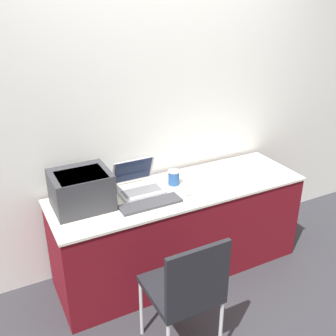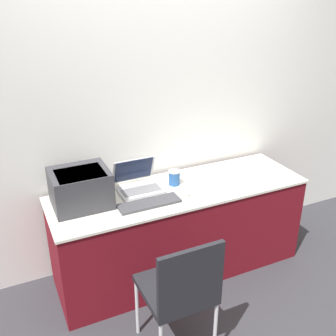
{
  "view_description": "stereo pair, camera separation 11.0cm",
  "coord_description": "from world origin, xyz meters",
  "px_view_note": "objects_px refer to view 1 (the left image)",
  "views": [
    {
      "loc": [
        -1.32,
        -2.06,
        2.17
      ],
      "look_at": [
        -0.09,
        0.33,
        0.94
      ],
      "focal_mm": 42.0,
      "sensor_mm": 36.0,
      "label": 1
    },
    {
      "loc": [
        -1.23,
        -2.11,
        2.17
      ],
      "look_at": [
        -0.09,
        0.33,
        0.94
      ],
      "focal_mm": 42.0,
      "sensor_mm": 36.0,
      "label": 2
    }
  ],
  "objects_px": {
    "laptop_left": "(138,183)",
    "coffee_cup": "(174,178)",
    "external_keyboard": "(151,204)",
    "printer": "(81,189)",
    "chair": "(186,288)",
    "mouse": "(188,193)"
  },
  "relations": [
    {
      "from": "laptop_left",
      "to": "coffee_cup",
      "type": "xyz_separation_m",
      "value": [
        0.28,
        -0.05,
        0.01
      ]
    },
    {
      "from": "external_keyboard",
      "to": "chair",
      "type": "height_order",
      "value": "chair"
    },
    {
      "from": "chair",
      "to": "printer",
      "type": "bearing_deg",
      "value": 113.17
    },
    {
      "from": "printer",
      "to": "mouse",
      "type": "bearing_deg",
      "value": -14.58
    },
    {
      "from": "printer",
      "to": "chair",
      "type": "relative_size",
      "value": 0.45
    },
    {
      "from": "printer",
      "to": "external_keyboard",
      "type": "bearing_deg",
      "value": -24.51
    },
    {
      "from": "printer",
      "to": "chair",
      "type": "height_order",
      "value": "printer"
    },
    {
      "from": "printer",
      "to": "coffee_cup",
      "type": "height_order",
      "value": "printer"
    },
    {
      "from": "printer",
      "to": "external_keyboard",
      "type": "distance_m",
      "value": 0.5
    },
    {
      "from": "coffee_cup",
      "to": "printer",
      "type": "bearing_deg",
      "value": -179.01
    },
    {
      "from": "external_keyboard",
      "to": "chair",
      "type": "distance_m",
      "value": 0.7
    },
    {
      "from": "coffee_cup",
      "to": "mouse",
      "type": "distance_m",
      "value": 0.21
    },
    {
      "from": "laptop_left",
      "to": "mouse",
      "type": "bearing_deg",
      "value": -41.2
    },
    {
      "from": "laptop_left",
      "to": "external_keyboard",
      "type": "relative_size",
      "value": 0.74
    },
    {
      "from": "chair",
      "to": "external_keyboard",
      "type": "bearing_deg",
      "value": 83.63
    },
    {
      "from": "external_keyboard",
      "to": "laptop_left",
      "type": "bearing_deg",
      "value": 86.27
    },
    {
      "from": "laptop_left",
      "to": "chair",
      "type": "xyz_separation_m",
      "value": [
        -0.09,
        -0.92,
        -0.27
      ]
    },
    {
      "from": "external_keyboard",
      "to": "coffee_cup",
      "type": "relative_size",
      "value": 3.88
    },
    {
      "from": "mouse",
      "to": "chair",
      "type": "height_order",
      "value": "chair"
    },
    {
      "from": "external_keyboard",
      "to": "mouse",
      "type": "relative_size",
      "value": 8.14
    },
    {
      "from": "laptop_left",
      "to": "coffee_cup",
      "type": "distance_m",
      "value": 0.29
    },
    {
      "from": "printer",
      "to": "coffee_cup",
      "type": "xyz_separation_m",
      "value": [
        0.74,
        0.01,
        -0.08
      ]
    }
  ]
}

